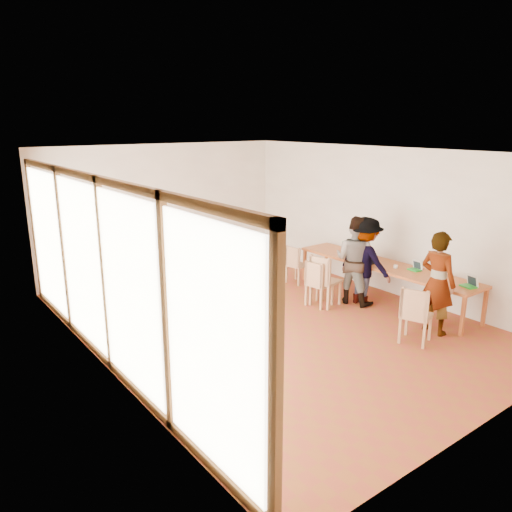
# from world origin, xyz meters

# --- Properties ---
(ground) EXTENTS (8.00, 8.00, 0.00)m
(ground) POSITION_xyz_m (0.00, 0.00, 0.00)
(ground) COLOR #A34227
(ground) RESTS_ON ground
(wall_back) EXTENTS (6.00, 0.10, 3.00)m
(wall_back) POSITION_xyz_m (0.00, 4.00, 1.50)
(wall_back) COLOR white
(wall_back) RESTS_ON ground
(wall_front) EXTENTS (6.00, 0.10, 3.00)m
(wall_front) POSITION_xyz_m (0.00, -4.00, 1.50)
(wall_front) COLOR white
(wall_front) RESTS_ON ground
(wall_right) EXTENTS (0.10, 8.00, 3.00)m
(wall_right) POSITION_xyz_m (3.00, 0.00, 1.50)
(wall_right) COLOR white
(wall_right) RESTS_ON ground
(window_wall) EXTENTS (0.10, 8.00, 3.00)m
(window_wall) POSITION_xyz_m (-2.96, 0.00, 1.50)
(window_wall) COLOR white
(window_wall) RESTS_ON ground
(ceiling) EXTENTS (6.00, 8.00, 0.04)m
(ceiling) POSITION_xyz_m (0.00, 0.00, 3.02)
(ceiling) COLOR white
(ceiling) RESTS_ON wall_back
(communal_table) EXTENTS (0.80, 4.00, 0.75)m
(communal_table) POSITION_xyz_m (2.50, -0.49, 0.70)
(communal_table) COLOR #B15927
(communal_table) RESTS_ON ground
(side_table) EXTENTS (0.90, 0.90, 0.75)m
(side_table) POSITION_xyz_m (-2.20, 2.83, 0.67)
(side_table) COLOR #B15927
(side_table) RESTS_ON ground
(chair_near) EXTENTS (0.58, 0.58, 0.51)m
(chair_near) POSITION_xyz_m (1.25, -2.13, 0.59)
(chair_near) COLOR tan
(chair_near) RESTS_ON ground
(chair_mid) EXTENTS (0.56, 0.56, 0.54)m
(chair_mid) POSITION_xyz_m (1.28, -0.01, 0.63)
(chair_mid) COLOR tan
(chair_mid) RESTS_ON ground
(chair_far) EXTENTS (0.48, 0.48, 0.48)m
(chair_far) POSITION_xyz_m (1.18, 0.05, 0.56)
(chair_far) COLOR tan
(chair_far) RESTS_ON ground
(chair_empty) EXTENTS (0.46, 0.46, 0.46)m
(chair_empty) POSITION_xyz_m (1.79, 1.37, 0.52)
(chair_empty) COLOR tan
(chair_empty) RESTS_ON ground
(chair_spare) EXTENTS (0.39, 0.39, 0.43)m
(chair_spare) POSITION_xyz_m (-2.41, 0.91, 0.49)
(chair_spare) COLOR tan
(chair_spare) RESTS_ON ground
(person_near) EXTENTS (0.43, 0.65, 1.76)m
(person_near) POSITION_xyz_m (1.94, -2.04, 0.88)
(person_near) COLOR gray
(person_near) RESTS_ON ground
(person_mid) EXTENTS (0.84, 0.98, 1.74)m
(person_mid) POSITION_xyz_m (1.94, -0.22, 0.87)
(person_mid) COLOR gray
(person_mid) RESTS_ON ground
(person_far) EXTENTS (0.73, 1.17, 1.73)m
(person_far) POSITION_xyz_m (2.05, -0.38, 0.86)
(person_far) COLOR gray
(person_far) RESTS_ON ground
(laptop_near) EXTENTS (0.26, 0.28, 0.21)m
(laptop_near) POSITION_xyz_m (2.56, -2.27, 0.81)
(laptop_near) COLOR green
(laptop_near) RESTS_ON communal_table
(laptop_mid) EXTENTS (0.21, 0.24, 0.19)m
(laptop_mid) POSITION_xyz_m (2.66, -1.11, 0.80)
(laptop_mid) COLOR green
(laptop_mid) RESTS_ON communal_table
(laptop_far) EXTENTS (0.23, 0.26, 0.20)m
(laptop_far) POSITION_xyz_m (2.54, -0.03, 0.81)
(laptop_far) COLOR green
(laptop_far) RESTS_ON communal_table
(yellow_mug) EXTENTS (0.15, 0.15, 0.09)m
(yellow_mug) POSITION_xyz_m (2.64, -1.67, 0.79)
(yellow_mug) COLOR #C68B21
(yellow_mug) RESTS_ON communal_table
(green_bottle) EXTENTS (0.07, 0.07, 0.28)m
(green_bottle) POSITION_xyz_m (2.41, 0.54, 0.89)
(green_bottle) COLOR #207341
(green_bottle) RESTS_ON communal_table
(clear_glass) EXTENTS (0.07, 0.07, 0.09)m
(clear_glass) POSITION_xyz_m (2.66, -0.04, 0.80)
(clear_glass) COLOR silver
(clear_glass) RESTS_ON communal_table
(condiment_cup) EXTENTS (0.08, 0.08, 0.06)m
(condiment_cup) POSITION_xyz_m (2.46, -0.79, 0.78)
(condiment_cup) COLOR white
(condiment_cup) RESTS_ON communal_table
(pink_phone) EXTENTS (0.05, 0.10, 0.01)m
(pink_phone) POSITION_xyz_m (2.69, 0.09, 0.76)
(pink_phone) COLOR #D84A9B
(pink_phone) RESTS_ON communal_table
(black_pouch) EXTENTS (0.16, 0.26, 0.09)m
(black_pouch) POSITION_xyz_m (2.32, -0.24, 0.80)
(black_pouch) COLOR black
(black_pouch) RESTS_ON communal_table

